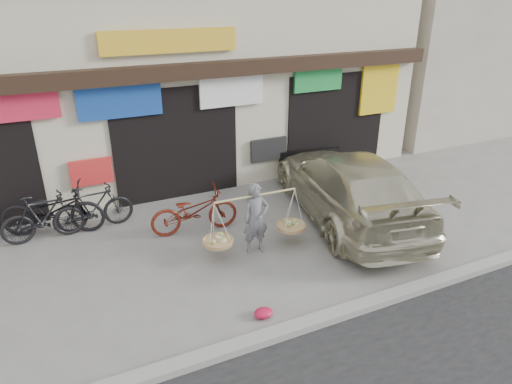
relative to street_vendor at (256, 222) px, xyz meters
name	(u,v)px	position (x,y,z in m)	size (l,w,h in m)	color
ground	(234,267)	(-0.61, -0.35, -0.65)	(70.00, 70.00, 0.00)	gray
kerb	(284,331)	(-0.61, -2.35, -0.59)	(70.00, 0.25, 0.12)	gray
shophouse_block	(142,40)	(-0.62, 6.07, 2.80)	(14.00, 6.32, 7.00)	beige
neighbor_east	(479,30)	(12.89, 6.65, 2.55)	(12.00, 7.00, 6.40)	#B0A592
street_vendor	(256,222)	(0.00, 0.00, 0.00)	(2.10, 0.60, 1.42)	slate
bike_0	(52,210)	(-3.53, 2.41, -0.10)	(0.73, 2.08, 1.09)	black
bike_1	(93,208)	(-2.74, 2.25, -0.15)	(0.47, 1.66, 1.00)	black
bike_2	(194,211)	(-0.84, 1.26, -0.16)	(0.64, 1.84, 0.96)	#601C10
bike_3	(44,217)	(-3.70, 2.25, -0.15)	(0.47, 1.66, 1.00)	black
suv	(348,185)	(2.50, 0.54, 0.10)	(3.01, 5.43, 1.49)	beige
red_bag	(263,313)	(-0.72, -1.85, -0.58)	(0.31, 0.25, 0.14)	#C11238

